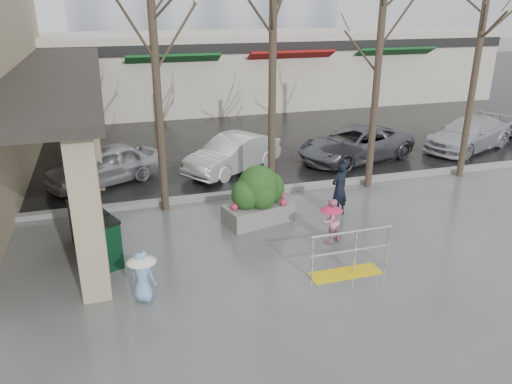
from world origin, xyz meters
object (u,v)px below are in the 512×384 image
woman (341,171)px  car_d (469,134)px  car_a (103,165)px  car_b (233,154)px  child_blue (142,272)px  tree_east (485,9)px  handrail (349,258)px  planter (258,195)px  tree_mideast (381,28)px  tree_west (152,23)px  news_boxes (94,232)px  child_pink (331,219)px  tree_midwest (273,16)px  car_c (355,144)px

woman → car_d: 9.10m
car_a → car_b: bearing=64.8°
child_blue → tree_east: bearing=-119.0°
child_blue → handrail: bearing=-144.8°
woman → planter: bearing=-28.7°
tree_mideast → planter: bearing=-159.4°
tree_west → news_boxes: (-1.90, -2.27, -4.51)m
child_pink → tree_west: bearing=-60.2°
tree_midwest → tree_east: 6.80m
tree_mideast → car_a: size_ratio=1.76×
handrail → child_pink: (0.27, 1.52, 0.26)m
tree_midwest → car_c: size_ratio=1.54×
handrail → tree_west: 7.52m
tree_east → car_c: size_ratio=1.59×
news_boxes → car_d: car_d is taller
woman → planter: (-2.27, 0.22, -0.53)m
news_boxes → tree_east: bearing=-11.4°
news_boxes → car_c: car_c is taller
car_b → car_d: bearing=55.6°
car_b → child_pink: bearing=-25.4°
tree_midwest → tree_west: bearing=-180.0°
tree_mideast → planter: tree_mideast is taller
tree_east → car_b: size_ratio=1.88×
woman → child_blue: size_ratio=1.97×
child_blue → news_boxes: size_ratio=0.52×
child_blue → car_a: 7.32m
tree_east → car_c: (-2.60, 2.69, -4.75)m
planter → car_a: bearing=132.2°
news_boxes → car_d: (14.36, 4.97, 0.05)m
handrail → news_boxes: news_boxes is taller
news_boxes → tree_midwest: bearing=1.7°
tree_mideast → news_boxes: (-8.40, -2.27, -4.28)m
tree_midwest → tree_mideast: bearing=-0.0°
woman → car_c: woman is taller
car_c → child_pink: bearing=-47.7°
tree_midwest → child_blue: 7.71m
tree_midwest → car_c: 6.79m
tree_midwest → car_a: (-4.81, 2.75, -4.60)m
handrail → car_a: size_ratio=0.51×
news_boxes → tree_mideast: bearing=-7.1°
planter → news_boxes: (-4.21, -0.69, -0.18)m
handrail → child_blue: (-4.36, 0.25, 0.26)m
car_a → child_pink: bearing=15.4°
tree_mideast → tree_east: bearing=-0.0°
tree_midwest → car_c: (4.20, 2.69, -4.60)m
car_c → car_a: bearing=-105.8°
woman → car_d: (7.88, 4.50, -0.66)m
woman → news_boxes: bearing=-19.0°
tree_east → planter: (-7.69, -1.58, -4.62)m
tree_west → car_c: 9.05m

